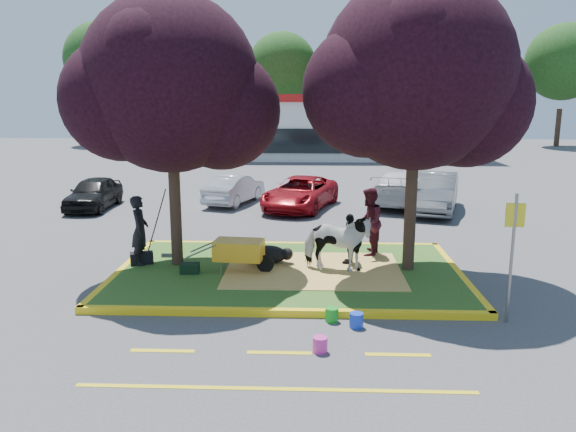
{
  "coord_description": "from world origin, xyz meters",
  "views": [
    {
      "loc": [
        0.48,
        -12.99,
        4.25
      ],
      "look_at": [
        -0.03,
        0.5,
        1.37
      ],
      "focal_mm": 35.0,
      "sensor_mm": 36.0,
      "label": 1
    }
  ],
  "objects_px": {
    "cow": "(337,243)",
    "car_black": "(94,193)",
    "wheelbarrow": "(240,250)",
    "bucket_blue": "(356,320)",
    "bucket_green": "(332,315)",
    "sign_post": "(513,244)",
    "car_silver": "(234,189)",
    "handler": "(140,230)",
    "bucket_pink": "(320,345)",
    "calf": "(267,254)"
  },
  "relations": [
    {
      "from": "wheelbarrow",
      "to": "bucket_green",
      "type": "bearing_deg",
      "value": -45.04
    },
    {
      "from": "wheelbarrow",
      "to": "bucket_blue",
      "type": "height_order",
      "value": "wheelbarrow"
    },
    {
      "from": "cow",
      "to": "car_silver",
      "type": "distance_m",
      "value": 10.16
    },
    {
      "from": "calf",
      "to": "car_silver",
      "type": "xyz_separation_m",
      "value": [
        -1.99,
        8.81,
        0.21
      ]
    },
    {
      "from": "sign_post",
      "to": "bucket_blue",
      "type": "bearing_deg",
      "value": -169.28
    },
    {
      "from": "cow",
      "to": "car_black",
      "type": "height_order",
      "value": "cow"
    },
    {
      "from": "handler",
      "to": "sign_post",
      "type": "bearing_deg",
      "value": -120.38
    },
    {
      "from": "wheelbarrow",
      "to": "car_black",
      "type": "xyz_separation_m",
      "value": [
        -6.67,
        8.24,
        -0.07
      ]
    },
    {
      "from": "handler",
      "to": "car_black",
      "type": "height_order",
      "value": "handler"
    },
    {
      "from": "cow",
      "to": "sign_post",
      "type": "bearing_deg",
      "value": -113.89
    },
    {
      "from": "calf",
      "to": "bucket_green",
      "type": "relative_size",
      "value": 3.8
    },
    {
      "from": "calf",
      "to": "bucket_green",
      "type": "distance_m",
      "value": 3.66
    },
    {
      "from": "bucket_green",
      "to": "car_silver",
      "type": "distance_m",
      "value": 12.65
    },
    {
      "from": "bucket_green",
      "to": "bucket_blue",
      "type": "relative_size",
      "value": 0.97
    },
    {
      "from": "handler",
      "to": "sign_post",
      "type": "height_order",
      "value": "sign_post"
    },
    {
      "from": "sign_post",
      "to": "car_silver",
      "type": "relative_size",
      "value": 0.7
    },
    {
      "from": "cow",
      "to": "wheelbarrow",
      "type": "bearing_deg",
      "value": 108.02
    },
    {
      "from": "calf",
      "to": "sign_post",
      "type": "bearing_deg",
      "value": -19.65
    },
    {
      "from": "calf",
      "to": "car_black",
      "type": "distance_m",
      "value": 10.44
    },
    {
      "from": "bucket_green",
      "to": "bucket_blue",
      "type": "bearing_deg",
      "value": -30.62
    },
    {
      "from": "wheelbarrow",
      "to": "car_black",
      "type": "relative_size",
      "value": 0.58
    },
    {
      "from": "cow",
      "to": "handler",
      "type": "height_order",
      "value": "handler"
    },
    {
      "from": "cow",
      "to": "bucket_green",
      "type": "height_order",
      "value": "cow"
    },
    {
      "from": "cow",
      "to": "car_silver",
      "type": "xyz_separation_m",
      "value": [
        -3.7,
        9.46,
        -0.28
      ]
    },
    {
      "from": "cow",
      "to": "car_black",
      "type": "xyz_separation_m",
      "value": [
        -8.97,
        8.14,
        -0.25
      ]
    },
    {
      "from": "calf",
      "to": "sign_post",
      "type": "distance_m",
      "value": 5.96
    },
    {
      "from": "bucket_pink",
      "to": "cow",
      "type": "bearing_deg",
      "value": 83.55
    },
    {
      "from": "sign_post",
      "to": "bucket_blue",
      "type": "xyz_separation_m",
      "value": [
        -2.91,
        -0.37,
        -1.41
      ]
    },
    {
      "from": "wheelbarrow",
      "to": "bucket_blue",
      "type": "bearing_deg",
      "value": -42.31
    },
    {
      "from": "calf",
      "to": "bucket_pink",
      "type": "bearing_deg",
      "value": -61.01
    },
    {
      "from": "wheelbarrow",
      "to": "bucket_blue",
      "type": "relative_size",
      "value": 7.32
    },
    {
      "from": "handler",
      "to": "bucket_pink",
      "type": "xyz_separation_m",
      "value": [
        4.39,
        -4.5,
        -0.88
      ]
    },
    {
      "from": "handler",
      "to": "car_black",
      "type": "relative_size",
      "value": 0.48
    },
    {
      "from": "calf",
      "to": "car_black",
      "type": "bearing_deg",
      "value": 148.09
    },
    {
      "from": "calf",
      "to": "sign_post",
      "type": "relative_size",
      "value": 0.41
    },
    {
      "from": "handler",
      "to": "wheelbarrow",
      "type": "relative_size",
      "value": 0.84
    },
    {
      "from": "handler",
      "to": "bucket_blue",
      "type": "height_order",
      "value": "handler"
    },
    {
      "from": "wheelbarrow",
      "to": "bucket_blue",
      "type": "distance_m",
      "value": 3.86
    },
    {
      "from": "handler",
      "to": "bucket_blue",
      "type": "xyz_separation_m",
      "value": [
        5.09,
        -3.42,
        -0.87
      ]
    },
    {
      "from": "sign_post",
      "to": "bucket_blue",
      "type": "height_order",
      "value": "sign_post"
    },
    {
      "from": "cow",
      "to": "handler",
      "type": "relative_size",
      "value": 0.98
    },
    {
      "from": "calf",
      "to": "wheelbarrow",
      "type": "relative_size",
      "value": 0.5
    },
    {
      "from": "cow",
      "to": "bucket_blue",
      "type": "xyz_separation_m",
      "value": [
        0.24,
        -2.95,
        -0.72
      ]
    },
    {
      "from": "cow",
      "to": "wheelbarrow",
      "type": "xyz_separation_m",
      "value": [
        -2.3,
        -0.1,
        -0.18
      ]
    },
    {
      "from": "calf",
      "to": "cow",
      "type": "bearing_deg",
      "value": -6.77
    },
    {
      "from": "bucket_pink",
      "to": "car_silver",
      "type": "relative_size",
      "value": 0.08
    },
    {
      "from": "cow",
      "to": "sign_post",
      "type": "xyz_separation_m",
      "value": [
        3.15,
        -2.59,
        0.68
      ]
    },
    {
      "from": "calf",
      "to": "sign_post",
      "type": "xyz_separation_m",
      "value": [
        4.86,
        -3.23,
        1.17
      ]
    },
    {
      "from": "cow",
      "to": "bucket_green",
      "type": "relative_size",
      "value": 6.18
    },
    {
      "from": "handler",
      "to": "car_black",
      "type": "xyz_separation_m",
      "value": [
        -4.13,
        7.67,
        -0.4
      ]
    }
  ]
}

